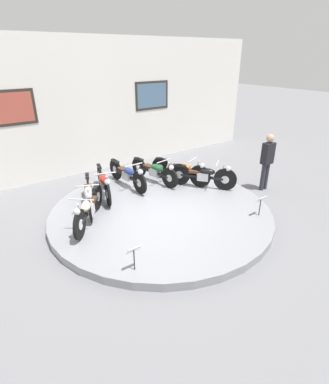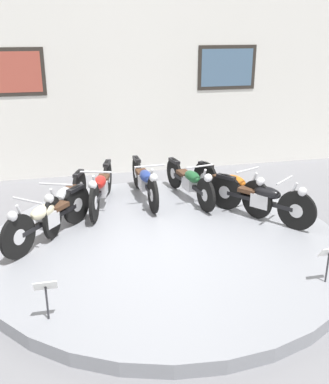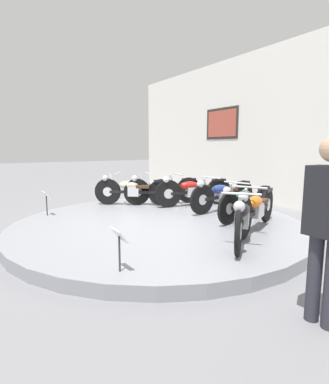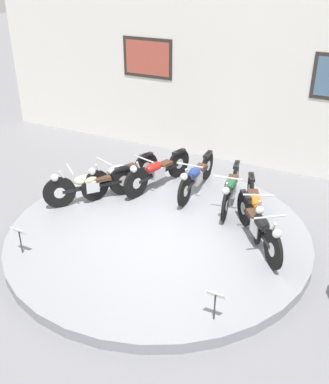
{
  "view_description": "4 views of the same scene",
  "coord_description": "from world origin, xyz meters",
  "px_view_note": "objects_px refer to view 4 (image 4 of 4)",
  "views": [
    {
      "loc": [
        -3.84,
        -5.57,
        3.79
      ],
      "look_at": [
        0.1,
        -0.01,
        0.62
      ],
      "focal_mm": 28.0,
      "sensor_mm": 36.0,
      "label": 1
    },
    {
      "loc": [
        -1.42,
        -6.15,
        3.33
      ],
      "look_at": [
        0.08,
        0.4,
        0.81
      ],
      "focal_mm": 42.0,
      "sensor_mm": 36.0,
      "label": 2
    },
    {
      "loc": [
        4.77,
        -3.11,
        1.61
      ],
      "look_at": [
        -0.09,
        0.19,
        0.74
      ],
      "focal_mm": 28.0,
      "sensor_mm": 36.0,
      "label": 3
    },
    {
      "loc": [
        3.27,
        -6.21,
        4.69
      ],
      "look_at": [
        0.01,
        0.21,
        0.89
      ],
      "focal_mm": 42.0,
      "sensor_mm": 36.0,
      "label": 4
    }
  ],
  "objects_px": {
    "motorcycle_cream": "(90,184)",
    "motorcycle_red": "(157,171)",
    "motorcycle_blue": "(196,175)",
    "motorcycle_orange": "(254,204)",
    "motorcycle_silver": "(120,174)",
    "motorcycle_green": "(231,188)",
    "info_placard_front_left": "(19,235)",
    "motorcycle_black": "(259,225)",
    "info_placard_front_centre": "(215,299)"
  },
  "relations": [
    {
      "from": "motorcycle_silver",
      "to": "motorcycle_blue",
      "type": "distance_m",
      "value": 1.61
    },
    {
      "from": "motorcycle_blue",
      "to": "motorcycle_black",
      "type": "height_order",
      "value": "motorcycle_black"
    },
    {
      "from": "motorcycle_red",
      "to": "motorcycle_black",
      "type": "bearing_deg",
      "value": -24.26
    },
    {
      "from": "motorcycle_red",
      "to": "motorcycle_blue",
      "type": "distance_m",
      "value": 0.86
    },
    {
      "from": "motorcycle_red",
      "to": "info_placard_front_centre",
      "type": "relative_size",
      "value": 3.82
    },
    {
      "from": "motorcycle_orange",
      "to": "info_placard_front_centre",
      "type": "bearing_deg",
      "value": -84.13
    },
    {
      "from": "motorcycle_silver",
      "to": "motorcycle_green",
      "type": "height_order",
      "value": "motorcycle_silver"
    },
    {
      "from": "motorcycle_cream",
      "to": "motorcycle_orange",
      "type": "distance_m",
      "value": 3.3
    },
    {
      "from": "motorcycle_orange",
      "to": "info_placard_front_left",
      "type": "height_order",
      "value": "motorcycle_orange"
    },
    {
      "from": "motorcycle_red",
      "to": "motorcycle_cream",
      "type": "bearing_deg",
      "value": -128.25
    },
    {
      "from": "motorcycle_silver",
      "to": "motorcycle_black",
      "type": "relative_size",
      "value": 1.17
    },
    {
      "from": "motorcycle_cream",
      "to": "info_placard_front_left",
      "type": "distance_m",
      "value": 2.05
    },
    {
      "from": "motorcycle_red",
      "to": "motorcycle_green",
      "type": "distance_m",
      "value": 1.67
    },
    {
      "from": "motorcycle_blue",
      "to": "motorcycle_green",
      "type": "xyz_separation_m",
      "value": [
        0.83,
        -0.18,
        -0.01
      ]
    },
    {
      "from": "motorcycle_cream",
      "to": "motorcycle_blue",
      "type": "xyz_separation_m",
      "value": [
        1.76,
        1.34,
        -0.0
      ]
    },
    {
      "from": "motorcycle_green",
      "to": "motorcycle_black",
      "type": "relative_size",
      "value": 1.19
    },
    {
      "from": "motorcycle_blue",
      "to": "info_placard_front_left",
      "type": "xyz_separation_m",
      "value": [
        -1.75,
        -3.4,
        -0.02
      ]
    },
    {
      "from": "motorcycle_silver",
      "to": "motorcycle_blue",
      "type": "bearing_deg",
      "value": 24.33
    },
    {
      "from": "info_placard_front_left",
      "to": "motorcycle_blue",
      "type": "bearing_deg",
      "value": 62.71
    },
    {
      "from": "motorcycle_cream",
      "to": "motorcycle_orange",
      "type": "bearing_deg",
      "value": 11.89
    },
    {
      "from": "motorcycle_red",
      "to": "motorcycle_orange",
      "type": "bearing_deg",
      "value": -11.96
    },
    {
      "from": "motorcycle_cream",
      "to": "info_placard_front_left",
      "type": "xyz_separation_m",
      "value": [
        0.01,
        -2.05,
        -0.03
      ]
    },
    {
      "from": "motorcycle_orange",
      "to": "info_placard_front_centre",
      "type": "relative_size",
      "value": 3.68
    },
    {
      "from": "motorcycle_red",
      "to": "motorcycle_blue",
      "type": "xyz_separation_m",
      "value": [
        0.84,
        0.18,
        -0.01
      ]
    },
    {
      "from": "motorcycle_blue",
      "to": "info_placard_front_centre",
      "type": "xyz_separation_m",
      "value": [
        1.75,
        -3.4,
        -0.02
      ]
    },
    {
      "from": "motorcycle_cream",
      "to": "info_placard_front_centre",
      "type": "bearing_deg",
      "value": -30.34
    },
    {
      "from": "motorcycle_red",
      "to": "info_placard_front_centre",
      "type": "bearing_deg",
      "value": -51.23
    },
    {
      "from": "motorcycle_cream",
      "to": "motorcycle_silver",
      "type": "height_order",
      "value": "motorcycle_silver"
    },
    {
      "from": "motorcycle_red",
      "to": "info_placard_front_left",
      "type": "relative_size",
      "value": 3.82
    },
    {
      "from": "motorcycle_silver",
      "to": "motorcycle_blue",
      "type": "height_order",
      "value": "motorcycle_silver"
    },
    {
      "from": "motorcycle_silver",
      "to": "motorcycle_green",
      "type": "relative_size",
      "value": 0.98
    },
    {
      "from": "motorcycle_green",
      "to": "motorcycle_black",
      "type": "height_order",
      "value": "motorcycle_black"
    },
    {
      "from": "motorcycle_cream",
      "to": "motorcycle_red",
      "type": "distance_m",
      "value": 1.49
    },
    {
      "from": "motorcycle_silver",
      "to": "info_placard_front_centre",
      "type": "bearing_deg",
      "value": -40.32
    },
    {
      "from": "motorcycle_silver",
      "to": "motorcycle_green",
      "type": "bearing_deg",
      "value": 11.9
    },
    {
      "from": "motorcycle_cream",
      "to": "info_placard_front_left",
      "type": "bearing_deg",
      "value": -89.79
    },
    {
      "from": "motorcycle_blue",
      "to": "info_placard_front_left",
      "type": "bearing_deg",
      "value": -117.29
    },
    {
      "from": "motorcycle_cream",
      "to": "motorcycle_green",
      "type": "xyz_separation_m",
      "value": [
        2.59,
        1.16,
        -0.02
      ]
    },
    {
      "from": "info_placard_front_left",
      "to": "motorcycle_orange",
      "type": "bearing_deg",
      "value": 40.32
    },
    {
      "from": "motorcycle_black",
      "to": "info_placard_front_left",
      "type": "relative_size",
      "value": 3.18
    },
    {
      "from": "motorcycle_blue",
      "to": "motorcycle_orange",
      "type": "distance_m",
      "value": 1.61
    },
    {
      "from": "motorcycle_blue",
      "to": "motorcycle_black",
      "type": "xyz_separation_m",
      "value": [
        1.76,
        -1.34,
        0.0
      ]
    },
    {
      "from": "motorcycle_black",
      "to": "info_placard_front_left",
      "type": "distance_m",
      "value": 4.07
    },
    {
      "from": "motorcycle_orange",
      "to": "info_placard_front_centre",
      "type": "distance_m",
      "value": 2.75
    },
    {
      "from": "motorcycle_cream",
      "to": "motorcycle_red",
      "type": "relative_size",
      "value": 0.81
    },
    {
      "from": "motorcycle_red",
      "to": "motorcycle_green",
      "type": "relative_size",
      "value": 1.01
    },
    {
      "from": "motorcycle_silver",
      "to": "info_placard_front_centre",
      "type": "height_order",
      "value": "motorcycle_silver"
    },
    {
      "from": "info_placard_front_left",
      "to": "info_placard_front_centre",
      "type": "distance_m",
      "value": 3.5
    },
    {
      "from": "motorcycle_cream",
      "to": "motorcycle_red",
      "type": "xyz_separation_m",
      "value": [
        0.92,
        1.17,
        0.0
      ]
    },
    {
      "from": "motorcycle_blue",
      "to": "motorcycle_green",
      "type": "distance_m",
      "value": 0.85
    }
  ]
}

